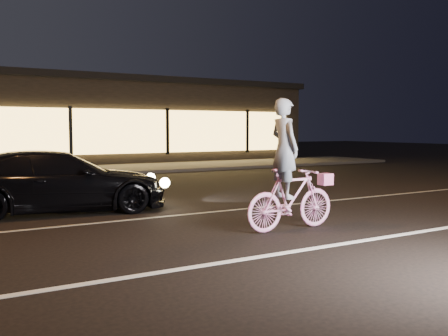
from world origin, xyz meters
TOP-DOWN VIEW (x-y plane):
  - ground at (0.00, 0.00)m, footprint 90.00×90.00m
  - lane_stripe_near at (0.00, -1.50)m, footprint 60.00×0.12m
  - lane_stripe_far at (0.00, 2.00)m, footprint 60.00×0.10m
  - sidewalk at (0.00, 13.00)m, footprint 30.00×4.00m
  - storefront at (0.00, 18.97)m, footprint 25.40×8.42m
  - cyclist at (0.11, -0.27)m, footprint 1.77×0.61m
  - sedan at (-2.90, 3.57)m, footprint 4.61×2.35m

SIDE VIEW (x-z plane):
  - ground at x=0.00m, z-range 0.00..0.00m
  - lane_stripe_near at x=0.00m, z-range 0.00..0.01m
  - lane_stripe_far at x=0.00m, z-range 0.00..0.01m
  - sidewalk at x=0.00m, z-range 0.00..0.12m
  - sedan at x=-2.90m, z-range 0.00..1.28m
  - cyclist at x=0.11m, z-range -0.32..1.91m
  - storefront at x=0.00m, z-range 0.05..4.25m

